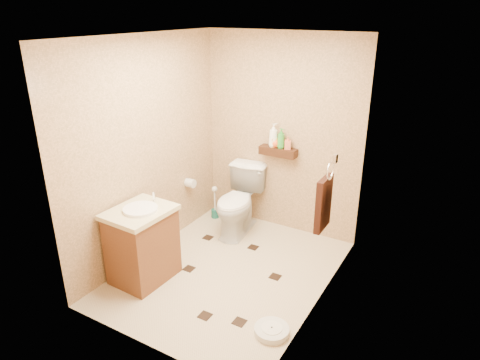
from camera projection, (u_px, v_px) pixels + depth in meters
The scene contains 19 objects.
ground at pixel (228, 272), 4.57m from camera, with size 2.50×2.50×0.00m, color beige.
wall_back at pixel (281, 135), 5.12m from camera, with size 2.00×0.04×2.40m, color tan.
wall_front at pixel (137, 218), 3.12m from camera, with size 2.00×0.04×2.40m, color tan.
wall_left at pixel (147, 151), 4.59m from camera, with size 0.04×2.50×2.40m, color tan.
wall_right at pixel (326, 187), 3.66m from camera, with size 0.04×2.50×2.40m, color tan.
ceiling at pixel (225, 36), 3.67m from camera, with size 2.00×2.50×0.02m, color white.
wall_shelf at pixel (278, 152), 5.13m from camera, with size 0.46×0.14×0.10m, color #3A200F.
floor_accents at pixel (228, 274), 4.52m from camera, with size 1.21×1.39×0.01m.
toilet at pixel (238, 201), 5.25m from camera, with size 0.46×0.81×0.82m, color white.
vanity at pixel (142, 244), 4.34m from camera, with size 0.55×0.66×0.90m.
bathroom_scale at pixel (272, 330), 3.70m from camera, with size 0.34×0.34×0.06m.
toilet_brush at pixel (215, 207), 5.70m from camera, with size 0.10×0.10×0.45m.
towel_ring at pixel (324, 201), 3.99m from camera, with size 0.12×0.30×0.76m.
toilet_paper at pixel (190, 183), 5.31m from camera, with size 0.12×0.11×0.12m.
bottle_a at pixel (273, 135), 5.09m from camera, with size 0.11×0.11×0.29m, color white.
bottle_b at pixel (274, 140), 5.10m from camera, with size 0.08×0.08×0.17m, color orange.
bottle_c at pixel (276, 141), 5.10m from camera, with size 0.11×0.11×0.14m, color #F4561C.
bottle_d at pixel (281, 138), 5.05m from camera, with size 0.09×0.09×0.24m, color #2F8D30.
bottle_e at pixel (288, 143), 5.02m from camera, with size 0.07×0.07×0.16m, color #E26D4B.
Camera 1 is at (2.05, -3.28, 2.63)m, focal length 32.00 mm.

